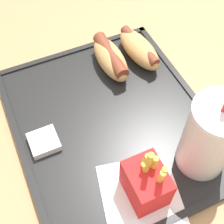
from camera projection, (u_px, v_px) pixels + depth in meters
dining_table at (107, 198)px, 0.88m from camera, size 1.04×1.06×0.71m
food_tray at (112, 122)px, 0.60m from camera, size 0.43×0.36×0.01m
paper_napkin at (140, 201)px, 0.50m from camera, size 0.17×0.15×0.00m
soda_cup at (210, 138)px, 0.49m from camera, size 0.09×0.09×0.18m
hot_dog_far at (139, 49)px, 0.67m from camera, size 0.14×0.07×0.05m
hot_dog_near at (110, 58)px, 0.65m from camera, size 0.13×0.05×0.05m
fries_carton at (146, 183)px, 0.48m from camera, size 0.07×0.06×0.12m
sauce_cup_mayo at (44, 142)px, 0.56m from camera, size 0.05×0.05×0.02m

